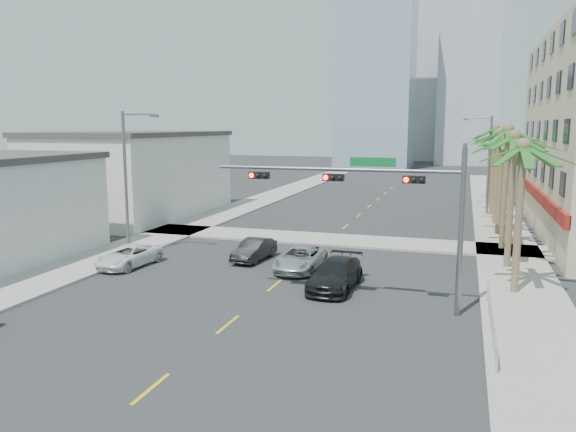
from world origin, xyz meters
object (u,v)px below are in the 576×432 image
Objects in this scene: car_lane_left at (254,250)px; car_lane_center at (300,258)px; car_lane_right at (335,274)px; traffic_signal_mast at (385,197)px; car_parked_far at (129,256)px.

car_lane_center reaches higher than car_lane_left.
car_lane_center is at bearing 134.26° from car_lane_right.
car_lane_center is (-5.41, 5.50, -4.40)m from traffic_signal_mast.
traffic_signal_mast is at bearing -40.72° from car_lane_right.
traffic_signal_mast reaches higher than car_lane_center.
car_lane_left is at bearing 35.66° from car_parked_far.
car_lane_right is at bearing 2.48° from car_parked_far.
traffic_signal_mast reaches higher than car_parked_far.
car_lane_right reaches higher than car_lane_left.
traffic_signal_mast is at bearing -33.02° from car_lane_left.
car_lane_left is 0.83× the size of car_lane_center.
car_lane_right is (6.06, -4.43, 0.08)m from car_lane_left.
car_lane_left is 0.79× the size of car_lane_right.
traffic_signal_mast is 16.16m from car_parked_far.
car_lane_right is at bearing -30.84° from car_lane_left.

